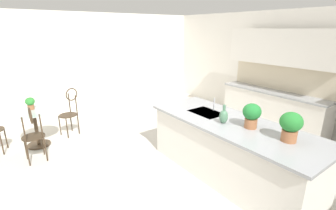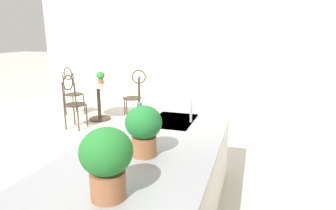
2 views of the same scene
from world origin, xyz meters
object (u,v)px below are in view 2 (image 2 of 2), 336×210
at_px(chair_toward_desk, 73,99).
at_px(vase_on_counter, 140,123).
at_px(bistro_table, 99,99).
at_px(potted_plant_counter_far, 107,159).
at_px(potted_plant_counter_near, 144,128).
at_px(potted_plant_on_table, 101,77).
at_px(chair_by_island, 135,93).
at_px(chair_near_window, 72,89).

height_order(chair_toward_desk, vase_on_counter, vase_on_counter).
distance_m(bistro_table, potted_plant_counter_far, 4.55).
bearing_deg(bistro_table, potted_plant_counter_near, 35.60).
xyz_separation_m(bistro_table, vase_on_counter, (2.92, 2.16, 0.58)).
distance_m(bistro_table, potted_plant_on_table, 0.46).
xyz_separation_m(potted_plant_on_table, potted_plant_counter_near, (3.41, 2.36, 0.25)).
bearing_deg(bistro_table, potted_plant_on_table, -175.02).
distance_m(chair_toward_desk, potted_plant_counter_far, 4.05).
distance_m(chair_by_island, vase_on_counter, 3.47).
bearing_deg(potted_plant_counter_far, potted_plant_counter_near, -177.83).
height_order(bistro_table, chair_near_window, chair_near_window).
bearing_deg(bistro_table, vase_on_counter, 36.52).
height_order(chair_near_window, chair_by_island, same).
xyz_separation_m(chair_toward_desk, potted_plant_counter_near, (2.59, 2.47, 0.55)).
xyz_separation_m(bistro_table, potted_plant_counter_far, (3.82, 2.36, 0.69)).
distance_m(chair_near_window, chair_toward_desk, 1.05).
height_order(chair_by_island, chair_toward_desk, same).
height_order(potted_plant_on_table, vase_on_counter, vase_on_counter).
relative_size(chair_by_island, vase_on_counter, 3.62).
relative_size(chair_toward_desk, vase_on_counter, 3.62).
bearing_deg(potted_plant_counter_far, bistro_table, -148.26).
height_order(chair_by_island, potted_plant_counter_near, potted_plant_counter_near).
bearing_deg(chair_toward_desk, chair_by_island, 135.95).
relative_size(bistro_table, vase_on_counter, 2.78).
xyz_separation_m(chair_toward_desk, potted_plant_counter_far, (3.14, 2.49, 0.57)).
bearing_deg(chair_toward_desk, chair_near_window, -143.45).
xyz_separation_m(bistro_table, potted_plant_on_table, (-0.14, -0.01, 0.43)).
height_order(chair_near_window, vase_on_counter, vase_on_counter).
height_order(chair_by_island, vase_on_counter, vase_on_counter).
relative_size(potted_plant_counter_far, vase_on_counter, 1.34).
bearing_deg(chair_near_window, potted_plant_on_table, 88.13).
xyz_separation_m(chair_near_window, chair_by_island, (-0.03, 1.48, 0.00)).
relative_size(potted_plant_on_table, vase_on_counter, 0.85).
xyz_separation_m(chair_near_window, potted_plant_counter_far, (3.99, 3.12, 0.57)).
height_order(chair_near_window, potted_plant_on_table, chair_near_window).
bearing_deg(chair_by_island, bistro_table, -74.75).
xyz_separation_m(chair_near_window, potted_plant_counter_near, (3.44, 3.10, 0.55)).
bearing_deg(vase_on_counter, bistro_table, -143.48).
xyz_separation_m(chair_by_island, vase_on_counter, (3.12, 1.44, 0.46)).
relative_size(chair_near_window, chair_by_island, 1.00).
distance_m(chair_near_window, chair_by_island, 1.48).
height_order(chair_near_window, potted_plant_counter_near, potted_plant_counter_near).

